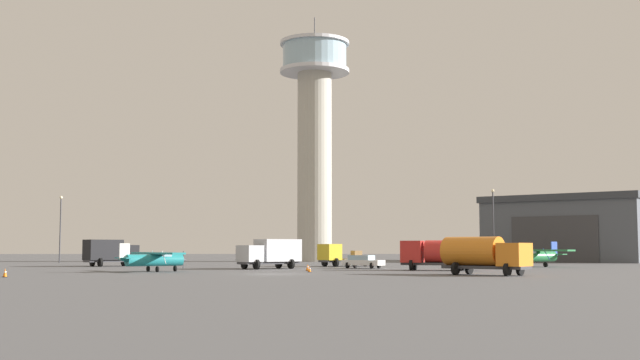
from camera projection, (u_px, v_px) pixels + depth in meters
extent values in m
plane|color=#545456|center=(274.00, 274.00, 65.08)|extent=(400.00, 400.00, 0.00)
cylinder|color=#B2AD9E|center=(315.00, 166.00, 124.54)|extent=(5.37, 5.37, 29.72)
cylinder|color=silver|center=(315.00, 71.00, 125.82)|extent=(10.98, 10.98, 0.60)
cylinder|color=#99B7C6|center=(315.00, 57.00, 126.02)|extent=(10.10, 10.10, 3.95)
cylinder|color=silver|center=(315.00, 44.00, 126.20)|extent=(10.98, 10.98, 0.50)
cylinder|color=#38383D|center=(315.00, 30.00, 126.39)|extent=(0.16, 0.16, 4.00)
cube|color=#4C5159|center=(578.00, 232.00, 124.32)|extent=(31.46, 30.99, 9.03)
cube|color=#35393E|center=(577.00, 201.00, 124.74)|extent=(32.30, 31.83, 1.00)
cube|color=#38383A|center=(554.00, 239.00, 115.84)|extent=(10.32, 8.12, 6.77)
cylinder|color=teal|center=(155.00, 260.00, 71.14)|extent=(4.93, 3.98, 1.06)
cone|color=#38383D|center=(183.00, 260.00, 72.86)|extent=(1.06, 1.05, 0.74)
cube|color=#38383D|center=(183.00, 260.00, 72.86)|extent=(0.09, 0.10, 1.62)
cube|color=teal|center=(157.00, 253.00, 71.35)|extent=(6.04, 7.65, 0.17)
cylinder|color=white|center=(164.00, 257.00, 70.23)|extent=(0.55, 0.72, 1.16)
cylinder|color=white|center=(151.00, 257.00, 72.40)|extent=(0.55, 0.72, 1.16)
cube|color=#99B7C6|center=(165.00, 257.00, 71.78)|extent=(1.26, 1.24, 0.60)
cone|color=teal|center=(124.00, 259.00, 69.42)|extent=(1.43, 1.34, 0.79)
cube|color=white|center=(125.00, 252.00, 69.48)|extent=(0.82, 0.63, 1.45)
cube|color=teal|center=(124.00, 258.00, 69.43)|extent=(2.12, 2.52, 0.09)
cylinder|color=black|center=(175.00, 269.00, 72.30)|extent=(0.41, 0.50, 0.51)
cylinder|color=black|center=(157.00, 269.00, 70.23)|extent=(0.41, 0.50, 0.51)
cylinder|color=black|center=(148.00, 269.00, 71.72)|extent=(0.41, 0.50, 0.51)
cylinder|color=#287A42|center=(537.00, 256.00, 88.83)|extent=(5.52, 4.48, 1.19)
cone|color=#38383D|center=(518.00, 257.00, 86.89)|extent=(1.19, 1.18, 0.83)
cube|color=#38383D|center=(518.00, 257.00, 86.89)|extent=(0.10, 0.11, 1.82)
cube|color=#287A42|center=(535.00, 250.00, 88.72)|extent=(6.80, 8.57, 0.19)
cylinder|color=#2847A8|center=(524.00, 254.00, 89.90)|extent=(0.62, 0.81, 1.30)
cylinder|color=#2847A8|center=(546.00, 254.00, 87.47)|extent=(0.62, 0.81, 1.30)
cube|color=#99B7C6|center=(530.00, 254.00, 88.17)|extent=(1.41, 1.39, 0.67)
cone|color=#287A42|center=(554.00, 255.00, 90.78)|extent=(1.61, 1.51, 0.89)
cube|color=#2847A8|center=(554.00, 249.00, 90.85)|extent=(0.92, 0.71, 1.63)
cube|color=#287A42|center=(554.00, 254.00, 90.80)|extent=(2.39, 2.83, 0.10)
cylinder|color=black|center=(524.00, 265.00, 87.37)|extent=(0.47, 0.56, 0.57)
cylinder|color=black|center=(530.00, 264.00, 89.71)|extent=(0.47, 0.56, 0.57)
cylinder|color=black|center=(546.00, 265.00, 88.04)|extent=(0.47, 0.56, 0.57)
cube|color=#38383D|center=(111.00, 261.00, 91.84)|extent=(5.81, 5.25, 0.24)
cube|color=black|center=(128.00, 252.00, 93.34)|extent=(2.74, 2.82, 1.72)
cube|color=#99B7C6|center=(134.00, 249.00, 93.88)|extent=(1.28, 1.53, 0.86)
cube|color=black|center=(103.00, 250.00, 91.30)|extent=(4.56, 4.32, 2.33)
cylinder|color=black|center=(124.00, 262.00, 93.97)|extent=(0.85, 0.95, 1.00)
cylinder|color=black|center=(132.00, 262.00, 92.44)|extent=(0.85, 0.95, 1.00)
cylinder|color=black|center=(92.00, 262.00, 91.41)|extent=(0.85, 0.95, 1.00)
cylinder|color=black|center=(100.00, 262.00, 89.88)|extent=(0.85, 0.95, 1.00)
cube|color=#38383D|center=(346.00, 261.00, 91.39)|extent=(6.46, 5.15, 0.24)
cube|color=gold|center=(330.00, 252.00, 90.17)|extent=(2.83, 3.00, 1.82)
cube|color=#99B7C6|center=(323.00, 249.00, 89.72)|extent=(1.19, 1.75, 0.91)
cube|color=brown|center=(353.00, 259.00, 92.00)|extent=(4.96, 4.40, 0.16)
cube|color=#997547|center=(356.00, 255.00, 92.29)|extent=(1.34, 1.34, 0.90)
cylinder|color=black|center=(336.00, 262.00, 89.22)|extent=(0.78, 0.99, 1.00)
cylinder|color=black|center=(325.00, 262.00, 91.00)|extent=(0.78, 0.99, 1.00)
cylinder|color=black|center=(365.00, 262.00, 91.58)|extent=(0.78, 0.99, 1.00)
cylinder|color=black|center=(354.00, 262.00, 93.36)|extent=(0.78, 0.99, 1.00)
cube|color=#38383D|center=(486.00, 267.00, 62.40)|extent=(6.46, 6.00, 0.24)
cube|color=orange|center=(514.00, 255.00, 60.89)|extent=(3.04, 3.09, 1.78)
cube|color=#99B7C6|center=(525.00, 250.00, 60.34)|extent=(1.41, 1.60, 0.89)
cylinder|color=orange|center=(473.00, 251.00, 63.22)|extent=(5.02, 4.80, 2.29)
cylinder|color=black|center=(520.00, 269.00, 61.67)|extent=(0.87, 0.93, 1.00)
cylinder|color=black|center=(507.00, 270.00, 60.01)|extent=(0.87, 0.93, 1.00)
cylinder|color=black|center=(469.00, 268.00, 64.54)|extent=(0.87, 0.93, 1.00)
cylinder|color=black|center=(455.00, 269.00, 62.88)|extent=(0.87, 0.93, 1.00)
cube|color=#38383D|center=(439.00, 264.00, 75.42)|extent=(7.26, 3.90, 0.24)
cube|color=red|center=(412.00, 252.00, 76.26)|extent=(2.57, 2.74, 2.08)
cube|color=#99B7C6|center=(403.00, 247.00, 76.56)|extent=(0.67, 1.83, 1.04)
cylinder|color=red|center=(451.00, 251.00, 75.19)|extent=(5.20, 3.51, 2.12)
cylinder|color=black|center=(411.00, 265.00, 75.17)|extent=(0.57, 1.04, 1.00)
cylinder|color=black|center=(415.00, 265.00, 77.09)|extent=(0.57, 1.04, 1.00)
cylinder|color=black|center=(460.00, 266.00, 73.84)|extent=(0.57, 1.04, 1.00)
cylinder|color=black|center=(463.00, 265.00, 75.75)|extent=(0.57, 1.04, 1.00)
cube|color=#38383D|center=(269.00, 263.00, 80.73)|extent=(6.38, 5.46, 0.24)
cube|color=#B7BABF|center=(250.00, 254.00, 79.37)|extent=(2.92, 3.05, 1.65)
cube|color=#99B7C6|center=(243.00, 250.00, 78.88)|extent=(1.31, 1.72, 0.83)
cube|color=#B7BABF|center=(278.00, 250.00, 81.49)|extent=(4.97, 4.58, 2.28)
cylinder|color=black|center=(256.00, 264.00, 78.46)|extent=(0.82, 0.97, 1.00)
cylinder|color=black|center=(244.00, 264.00, 80.19)|extent=(0.82, 0.97, 1.00)
cylinder|color=black|center=(291.00, 264.00, 81.05)|extent=(0.82, 0.97, 1.00)
cylinder|color=black|center=(279.00, 264.00, 82.78)|extent=(0.82, 0.97, 1.00)
cube|color=white|center=(363.00, 263.00, 82.75)|extent=(4.57, 3.76, 0.55)
cube|color=#99B7C6|center=(361.00, 258.00, 82.91)|extent=(2.88, 2.64, 0.50)
cylinder|color=black|center=(379.00, 265.00, 82.76)|extent=(0.48, 0.64, 0.64)
cylinder|color=black|center=(372.00, 266.00, 81.31)|extent=(0.48, 0.64, 0.64)
cylinder|color=black|center=(355.00, 265.00, 84.16)|extent=(0.48, 0.64, 0.64)
cylinder|color=black|center=(348.00, 265.00, 82.70)|extent=(0.48, 0.64, 0.64)
cylinder|color=#38383D|center=(60.00, 231.00, 113.20)|extent=(0.18, 0.18, 9.09)
sphere|color=#F9E5B2|center=(61.00, 197.00, 113.60)|extent=(0.44, 0.44, 0.44)
cylinder|color=#38383D|center=(493.00, 228.00, 110.57)|extent=(0.18, 0.18, 9.85)
sphere|color=#F9E5B2|center=(493.00, 191.00, 111.01)|extent=(0.44, 0.44, 0.44)
cube|color=black|center=(5.00, 277.00, 58.26)|extent=(0.36, 0.36, 0.04)
cone|color=orange|center=(5.00, 272.00, 58.29)|extent=(0.30, 0.30, 0.62)
cylinder|color=white|center=(5.00, 272.00, 58.29)|extent=(0.21, 0.21, 0.08)
cube|color=black|center=(309.00, 272.00, 70.15)|extent=(0.36, 0.36, 0.04)
cone|color=orange|center=(309.00, 269.00, 70.17)|extent=(0.30, 0.30, 0.50)
cylinder|color=white|center=(309.00, 269.00, 70.18)|extent=(0.21, 0.21, 0.08)
cube|color=black|center=(308.00, 271.00, 74.16)|extent=(0.36, 0.36, 0.04)
cone|color=orange|center=(308.00, 267.00, 74.19)|extent=(0.30, 0.30, 0.60)
cylinder|color=white|center=(308.00, 267.00, 74.19)|extent=(0.21, 0.21, 0.08)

